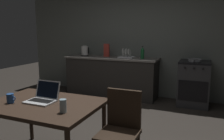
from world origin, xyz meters
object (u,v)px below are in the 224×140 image
at_px(dining_table, 44,109).
at_px(electric_kettle, 85,51).
at_px(bottle, 142,53).
at_px(dish_rack, 127,56).
at_px(stove_oven, 194,83).
at_px(cereal_box, 107,50).
at_px(laptop, 43,98).
at_px(frying_pan, 195,60).
at_px(drinking_glass, 63,106).
at_px(chair, 121,127).
at_px(coffee_mug, 10,98).

xyz_separation_m(dining_table, electric_kettle, (-1.08, 2.86, 0.37)).
distance_m(bottle, dish_rack, 0.39).
xyz_separation_m(stove_oven, electric_kettle, (-2.52, 0.00, 0.57)).
bearing_deg(cereal_box, laptop, -80.55).
bearing_deg(stove_oven, laptop, -117.71).
distance_m(stove_oven, dining_table, 3.20).
distance_m(frying_pan, drinking_glass, 3.18).
bearing_deg(cereal_box, electric_kettle, -177.98).
relative_size(electric_kettle, cereal_box, 0.80).
bearing_deg(dish_rack, electric_kettle, -180.00).
xyz_separation_m(chair, frying_pan, (0.58, 2.65, 0.42)).
distance_m(coffee_mug, cereal_box, 3.04).
bearing_deg(chair, stove_oven, 88.26).
bearing_deg(frying_pan, chair, -102.26).
distance_m(dining_table, chair, 0.88).
height_order(cereal_box, dish_rack, cereal_box).
relative_size(bottle, coffee_mug, 2.35).
xyz_separation_m(drinking_glass, cereal_box, (-0.89, 3.04, 0.27)).
bearing_deg(frying_pan, cereal_box, 178.58).
height_order(dining_table, chair, chair).
distance_m(coffee_mug, dish_rack, 3.02).
distance_m(stove_oven, bottle, 1.22).
bearing_deg(dish_rack, cereal_box, 177.71).
bearing_deg(stove_oven, dish_rack, 179.90).
xyz_separation_m(bottle, dish_rack, (-0.38, 0.05, -0.08)).
distance_m(laptop, bottle, 2.81).
distance_m(chair, electric_kettle, 3.34).
height_order(stove_oven, dish_rack, dish_rack).
height_order(electric_kettle, cereal_box, cereal_box).
bearing_deg(bottle, dish_rack, 172.44).
xyz_separation_m(chair, dish_rack, (-0.86, 2.68, 0.44)).
relative_size(dining_table, dish_rack, 3.65).
bearing_deg(dining_table, frying_pan, 63.23).
bearing_deg(electric_kettle, bottle, -1.98).
bearing_deg(laptop, cereal_box, 96.30).
bearing_deg(drinking_glass, cereal_box, 106.29).
distance_m(electric_kettle, dish_rack, 1.07).
distance_m(frying_pan, cereal_box, 1.95).
xyz_separation_m(laptop, dish_rack, (0.03, 2.82, 0.19)).
bearing_deg(electric_kettle, laptop, -69.78).
bearing_deg(drinking_glass, dining_table, 155.97).
height_order(laptop, cereal_box, cereal_box).
bearing_deg(frying_pan, laptop, -117.75).
bearing_deg(bottle, electric_kettle, 178.02).
bearing_deg(coffee_mug, stove_oven, 59.37).
xyz_separation_m(dining_table, coffee_mug, (-0.34, -0.14, 0.12)).
xyz_separation_m(electric_kettle, cereal_box, (0.57, 0.02, 0.04)).
height_order(electric_kettle, bottle, bottle).
bearing_deg(dish_rack, chair, -72.15).
xyz_separation_m(stove_oven, dining_table, (-1.44, -2.85, 0.20)).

